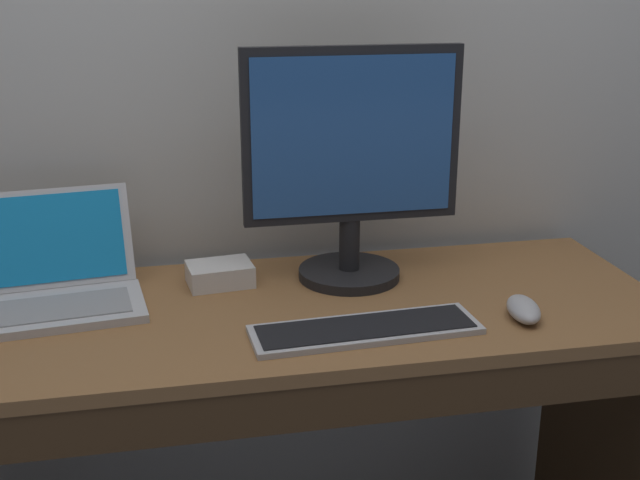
{
  "coord_description": "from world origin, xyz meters",
  "views": [
    {
      "loc": [
        -0.24,
        -1.52,
        1.45
      ],
      "look_at": [
        0.06,
        0.0,
        0.92
      ],
      "focal_mm": 45.36,
      "sensor_mm": 36.0,
      "label": 1
    }
  ],
  "objects": [
    {
      "name": "laptop_silver",
      "position": [
        -0.48,
        0.09,
        0.82
      ],
      "size": [
        0.39,
        0.34,
        0.21
      ],
      "color": "silver",
      "rests_on": "desk"
    },
    {
      "name": "desk",
      "position": [
        0.0,
        -0.01,
        0.54
      ],
      "size": [
        1.57,
        0.59,
        0.78
      ],
      "color": "olive",
      "rests_on": "ground"
    },
    {
      "name": "wired_keyboard",
      "position": [
        0.12,
        -0.16,
        0.79
      ],
      "size": [
        0.45,
        0.15,
        0.01
      ],
      "color": "#BCBCC1",
      "rests_on": "desk"
    },
    {
      "name": "external_drive_box",
      "position": [
        -0.13,
        0.15,
        0.81
      ],
      "size": [
        0.15,
        0.12,
        0.05
      ],
      "primitive_type": "cube",
      "rotation": [
        0.0,
        0.0,
        0.12
      ],
      "color": "silver",
      "rests_on": "desk"
    },
    {
      "name": "computer_mouse",
      "position": [
        0.45,
        -0.15,
        0.8
      ],
      "size": [
        0.08,
        0.13,
        0.04
      ],
      "primitive_type": "ellipsoid",
      "rotation": [
        0.0,
        0.0,
        -0.18
      ],
      "color": "#B7B7BC",
      "rests_on": "desk"
    },
    {
      "name": "external_monitor",
      "position": [
        0.16,
        0.12,
        1.04
      ],
      "size": [
        0.47,
        0.23,
        0.51
      ],
      "color": "black",
      "rests_on": "desk"
    }
  ]
}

